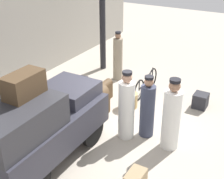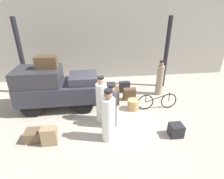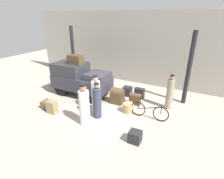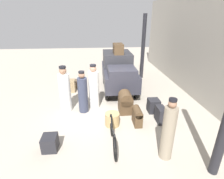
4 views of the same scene
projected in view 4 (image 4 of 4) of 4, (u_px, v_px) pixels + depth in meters
ground_plane at (107, 109)px, 7.04m from camera, size 30.00×30.00×0.00m
station_building_facade at (215, 52)px, 6.51m from camera, size 16.00×0.15×4.50m
canopy_pillar_left at (143, 48)px, 10.04m from camera, size 0.22×0.22×3.62m
truck at (118, 71)px, 8.67m from camera, size 3.25×1.51×1.78m
bicycle at (113, 135)px, 4.97m from camera, size 1.71×0.04×0.73m
wicker_basket at (112, 119)px, 5.96m from camera, size 0.49×0.49×0.45m
porter_lifting_near_truck at (168, 132)px, 4.38m from camera, size 0.33×0.33×1.72m
porter_standing_middle at (65, 91)px, 6.72m from camera, size 0.43×0.43×1.80m
porter_with_bicycle at (83, 94)px, 6.64m from camera, size 0.37×0.37×1.64m
porter_carrying_trunk at (94, 88)px, 6.94m from camera, size 0.40×0.40×1.80m
suitcase_black_upright at (137, 116)px, 5.98m from camera, size 0.57×0.26×0.62m
trunk_barrel_dark at (125, 102)px, 6.72m from camera, size 0.64×0.50×0.84m
trunk_large_brown at (78, 84)px, 9.23m from camera, size 0.49×0.47×0.36m
trunk_umber_medium at (50, 143)px, 4.86m from camera, size 0.44×0.41×0.44m
suitcase_small_leather at (153, 106)px, 6.79m from camera, size 0.45×0.42×0.52m
trunk_wicker_pale at (72, 86)px, 8.64m from camera, size 0.48×0.30×0.59m
suitcase_tan_flat at (161, 115)px, 6.13m from camera, size 0.53×0.28×0.56m
trunk_on_truck_roof at (118, 49)px, 8.45m from camera, size 0.82×0.45×0.48m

